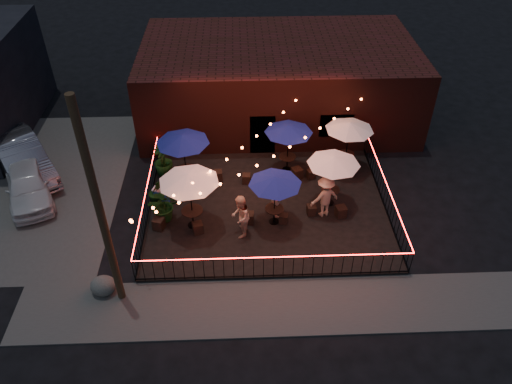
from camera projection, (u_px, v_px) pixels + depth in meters
ground at (270, 241)px, 19.86m from camera, size 110.00×110.00×0.00m
patio at (267, 207)px, 21.36m from camera, size 10.00×8.00×0.15m
sidewalk at (275, 306)px, 17.31m from camera, size 18.00×2.50×0.05m
parking_lot at (0, 186)px, 22.59m from camera, size 11.00×12.00×0.02m
brick_building at (278, 81)px, 26.40m from camera, size 14.00×8.00×4.00m
utility_pole at (100, 212)px, 15.16m from camera, size 0.26×0.26×8.00m
fence_front at (273, 267)px, 17.88m from camera, size 10.00×0.04×1.04m
fence_left at (148, 199)px, 20.84m from camera, size 0.04×8.00×1.04m
fence_right at (385, 194)px, 21.15m from camera, size 0.04×8.00×1.04m
festoon_lights at (243, 166)px, 19.56m from camera, size 10.02×8.72×1.32m
cafe_table_0 at (189, 179)px, 18.86m from camera, size 2.84×2.84×2.61m
cafe_table_1 at (183, 140)px, 21.10m from camera, size 2.53×2.53×2.54m
cafe_table_2 at (275, 181)px, 19.20m from camera, size 2.28×2.28×2.32m
cafe_table_3 at (289, 130)px, 21.98m from camera, size 2.34×2.34×2.39m
cafe_table_4 at (334, 161)px, 20.09m from camera, size 2.58×2.58×2.41m
cafe_table_5 at (350, 127)px, 22.13m from camera, size 2.81×2.81×2.41m
bistro_chair_0 at (159, 224)px, 20.07m from camera, size 0.52×0.52×0.49m
bistro_chair_1 at (198, 228)px, 19.91m from camera, size 0.48×0.48×0.46m
bistro_chair_2 at (174, 175)px, 22.59m from camera, size 0.54×0.54×0.49m
bistro_chair_3 at (218, 175)px, 22.62m from camera, size 0.41×0.41×0.46m
bistro_chair_4 at (249, 218)px, 20.37m from camera, size 0.42×0.42×0.47m
bistro_chair_5 at (283, 219)px, 20.38m from camera, size 0.40×0.40×0.40m
bistro_chair_6 at (246, 179)px, 22.46m from camera, size 0.40×0.40×0.43m
bistro_chair_7 at (297, 173)px, 22.71m from camera, size 0.56×0.56×0.50m
bistro_chair_8 at (311, 210)px, 20.77m from camera, size 0.40×0.40×0.43m
bistro_chair_9 at (341, 212)px, 20.65m from camera, size 0.49×0.49×0.49m
bistro_chair_10 at (311, 174)px, 22.73m from camera, size 0.44×0.44×0.41m
bistro_chair_11 at (350, 172)px, 22.86m from camera, size 0.45×0.45×0.43m
patron_a at (277, 196)px, 20.28m from camera, size 0.49×0.73×1.96m
patron_b at (240, 217)px, 19.36m from camera, size 0.83×1.01×1.89m
patron_c at (325, 197)px, 20.29m from camera, size 1.40×1.08×1.90m
potted_shrub_a at (164, 205)px, 20.24m from camera, size 1.49×1.36×1.43m
potted_shrub_b at (158, 191)px, 20.94m from camera, size 0.96×0.86×1.44m
potted_shrub_c at (163, 160)px, 22.62m from camera, size 0.87×0.87×1.53m
cooler at (161, 196)px, 21.20m from camera, size 0.72×0.62×0.80m
boulder at (103, 286)px, 17.61m from camera, size 1.14×1.07×0.71m
car_white at (28, 184)px, 21.55m from camera, size 3.24×4.67×1.47m
car_silver at (22, 158)px, 22.83m from camera, size 4.45×5.34×1.72m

